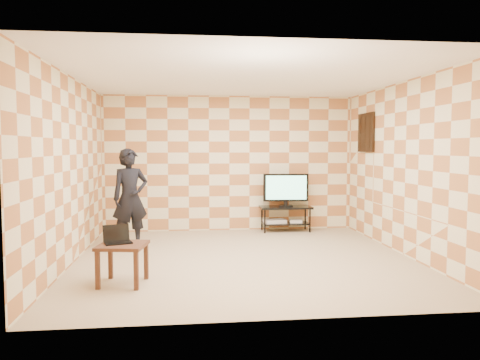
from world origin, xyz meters
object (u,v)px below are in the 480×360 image
at_px(tv_stand, 286,213).
at_px(tv, 286,188).
at_px(side_table, 123,251).
at_px(person, 130,198).

distance_m(tv_stand, tv, 0.50).
bearing_deg(side_table, person, 94.15).
xyz_separation_m(tv, person, (-2.90, -1.17, -0.03)).
bearing_deg(person, tv_stand, -2.26).
height_order(tv_stand, tv, tv).
distance_m(side_table, person, 2.20).
height_order(tv, person, person).
relative_size(tv_stand, tv, 1.14).
distance_m(tv, side_table, 4.33).
distance_m(tv, person, 3.13).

